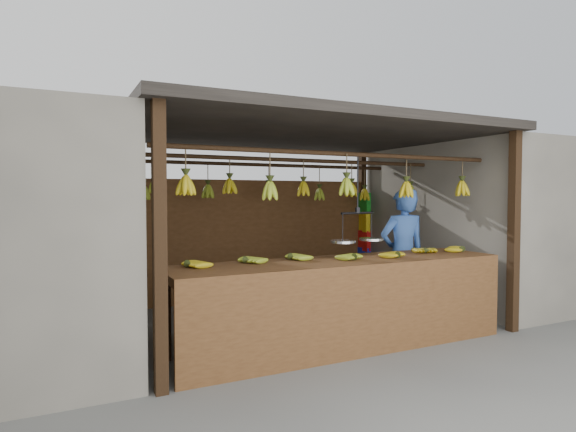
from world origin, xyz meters
TOP-DOWN VIEW (x-y plane):
  - ground at (0.00, 0.00)m, footprint 80.00×80.00m
  - stall at (0.00, 0.33)m, footprint 4.30×3.30m
  - neighbor_right at (3.60, 0.00)m, footprint 3.00×3.00m
  - counter at (-0.08, -1.23)m, footprint 3.62×0.82m
  - hanging_bananas at (0.01, 0.00)m, footprint 3.63×2.23m
  - balance_scale at (0.19, -1.00)m, footprint 0.70×0.36m
  - vendor at (1.14, -0.60)m, footprint 0.66×0.48m
  - bag_bundles at (1.94, 1.35)m, footprint 0.08×0.26m

SIDE VIEW (x-z plane):
  - ground at x=0.00m, z-range 0.00..0.00m
  - counter at x=-0.08m, z-range 0.23..1.19m
  - vendor at x=1.14m, z-range 0.00..1.66m
  - bag_bundles at x=1.94m, z-range 0.35..1.61m
  - balance_scale at x=0.19m, z-range 0.67..1.60m
  - neighbor_right at x=3.60m, z-range 0.00..2.30m
  - hanging_bananas at x=0.01m, z-range 1.45..1.82m
  - stall at x=0.00m, z-range 0.77..3.17m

